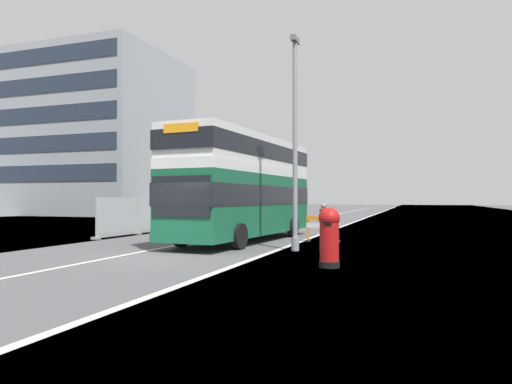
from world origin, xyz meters
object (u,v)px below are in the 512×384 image
lamppost_foreground (295,150)px  car_oncoming_near (257,211)px  car_receding_mid (285,207)px  pedestrian_at_kerb (324,224)px  double_decker_bus (245,186)px  red_pillar_postbox (329,234)px  roadworks_barrier (323,226)px

lamppost_foreground → car_oncoming_near: (-7.86, 18.15, -2.77)m
car_receding_mid → lamppost_foreground: bearing=-73.6°
pedestrian_at_kerb → double_decker_bus: bearing=170.6°
double_decker_bus → pedestrian_at_kerb: 4.13m
car_oncoming_near → car_receding_mid: size_ratio=1.09×
red_pillar_postbox → double_decker_bus: bearing=126.8°
lamppost_foreground → car_oncoming_near: size_ratio=1.73×
pedestrian_at_kerb → lamppost_foreground: bearing=-103.0°
double_decker_bus → pedestrian_at_kerb: bearing=-9.4°
lamppost_foreground → car_receding_mid: (-7.97, 27.00, -2.67)m
car_oncoming_near → pedestrian_at_kerb: 17.77m
lamppost_foreground → car_receding_mid: size_ratio=1.89×
red_pillar_postbox → pedestrian_at_kerb: size_ratio=0.97×
red_pillar_postbox → car_oncoming_near: size_ratio=0.37×
double_decker_bus → car_receding_mid: 24.39m
roadworks_barrier → car_receding_mid: size_ratio=0.35×
lamppost_foreground → pedestrian_at_kerb: 3.85m
double_decker_bus → car_oncoming_near: (-4.69, 15.02, -1.54)m
lamppost_foreground → red_pillar_postbox: (1.95, -3.71, -2.82)m
lamppost_foreground → car_receding_mid: bearing=106.4°
roadworks_barrier → double_decker_bus: bearing=-168.8°
lamppost_foreground → double_decker_bus: bearing=135.4°
lamppost_foreground → roadworks_barrier: bearing=85.6°
double_decker_bus → lamppost_foreground: 4.62m
lamppost_foreground → roadworks_barrier: (0.29, 3.81, -3.03)m
double_decker_bus → red_pillar_postbox: size_ratio=6.52×
double_decker_bus → car_oncoming_near: 15.81m
lamppost_foreground → pedestrian_at_kerb: size_ratio=4.59×
car_receding_mid → car_oncoming_near: bearing=-89.3°
red_pillar_postbox → car_receding_mid: (-9.91, 30.71, 0.15)m
car_oncoming_near → car_receding_mid: (-0.11, 8.85, 0.10)m
car_oncoming_near → car_receding_mid: car_receding_mid is taller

